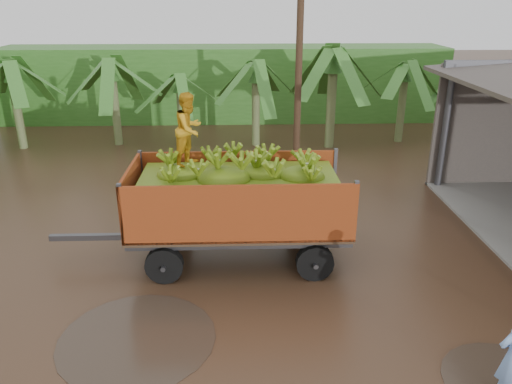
% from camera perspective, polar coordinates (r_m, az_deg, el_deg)
% --- Properties ---
extents(ground, '(100.00, 100.00, 0.00)m').
position_cam_1_polar(ground, '(11.37, 4.87, -10.02)').
color(ground, black).
rests_on(ground, ground).
extents(hedge_north, '(22.00, 3.00, 3.60)m').
position_cam_1_polar(hedge_north, '(25.95, -3.66, 12.32)').
color(hedge_north, '#2D661E').
rests_on(hedge_north, ground).
extents(banana_trailer, '(6.98, 2.44, 3.97)m').
position_cam_1_polar(banana_trailer, '(11.60, -2.06, -0.86)').
color(banana_trailer, '#CA4D1C').
rests_on(banana_trailer, ground).
extents(utility_pole, '(1.20, 0.24, 7.33)m').
position_cam_1_polar(utility_pole, '(17.71, 4.92, 14.26)').
color(utility_pole, '#47301E').
rests_on(utility_pole, ground).
extents(banana_plants, '(23.94, 20.68, 4.18)m').
position_cam_1_polar(banana_plants, '(17.08, -16.89, 6.76)').
color(banana_plants, '#2D661E').
rests_on(banana_plants, ground).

